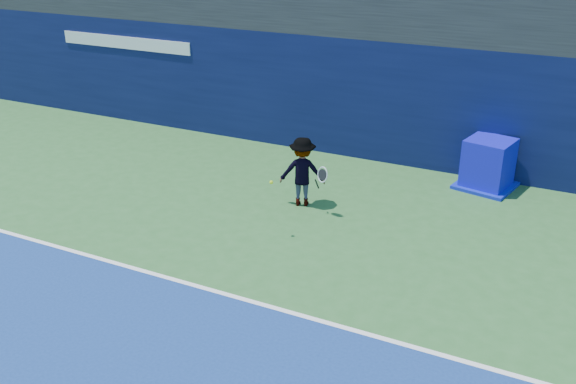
% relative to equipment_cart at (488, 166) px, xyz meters
% --- Properties ---
extents(baseline, '(24.00, 0.10, 0.01)m').
position_rel_equipment_cart_xyz_m(baseline, '(-3.53, -6.52, -0.51)').
color(baseline, white).
rests_on(baseline, ground).
extents(stadium_band, '(36.00, 3.00, 1.20)m').
position_rel_equipment_cart_xyz_m(stadium_band, '(-3.53, 1.98, 3.08)').
color(stadium_band, '#222227').
rests_on(stadium_band, back_wall_assembly).
extents(back_wall_assembly, '(36.00, 1.03, 3.00)m').
position_rel_equipment_cart_xyz_m(back_wall_assembly, '(-3.53, 0.98, 0.98)').
color(back_wall_assembly, '#0A1038').
rests_on(back_wall_assembly, ground).
extents(equipment_cart, '(1.41, 1.41, 1.14)m').
position_rel_equipment_cart_xyz_m(equipment_cart, '(0.00, 0.00, 0.00)').
color(equipment_cart, '#0F0DBB').
rests_on(equipment_cart, ground).
extents(tennis_player, '(1.28, 0.87, 1.51)m').
position_rel_equipment_cart_xyz_m(tennis_player, '(-3.37, -2.71, 0.23)').
color(tennis_player, white).
rests_on(tennis_player, ground).
extents(tennis_ball, '(0.07, 0.07, 0.07)m').
position_rel_equipment_cart_xyz_m(tennis_ball, '(-3.28, -4.31, 0.60)').
color(tennis_ball, '#AED117').
rests_on(tennis_ball, ground).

